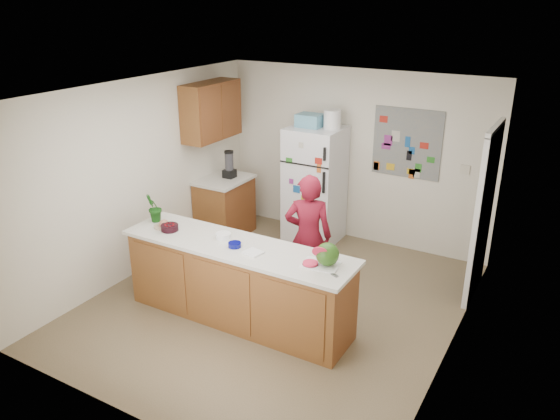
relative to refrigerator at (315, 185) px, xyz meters
The scene contains 26 objects.
floor 2.12m from the refrigerator, 76.54° to the right, with size 4.00×4.50×0.02m, color brown.
wall_back 0.71m from the refrigerator, 40.18° to the left, with size 4.00×0.02×2.50m, color beige.
wall_left 2.48m from the refrigerator, 129.69° to the right, with size 0.02×4.50×2.50m, color beige.
wall_right 3.12m from the refrigerator, 37.39° to the right, with size 0.02×4.50×2.50m, color beige.
ceiling 2.55m from the refrigerator, 76.54° to the right, with size 4.00×4.50×0.02m, color white.
doorway 2.48m from the refrigerator, 10.01° to the right, with size 0.03×0.85×2.04m, color black.
peninsula_base 2.43m from the refrigerator, 84.00° to the right, with size 2.60×0.62×0.88m, color brown.
peninsula_top 2.39m from the refrigerator, 84.00° to the right, with size 2.68×0.70×0.04m, color silver.
side_counter_base 1.41m from the refrigerator, 156.86° to the right, with size 0.60×0.80×0.86m, color brown.
side_counter_top 1.35m from the refrigerator, 156.86° to the right, with size 0.64×0.84×0.04m, color silver.
upper_cabinets 1.82m from the refrigerator, 157.05° to the right, with size 0.35×1.00×0.80m, color brown.
refrigerator is the anchor object (origin of this frame).
fridge_top_bin 0.95m from the refrigerator, behind, with size 0.35×0.28×0.18m, color #5999B2.
photo_collage 1.43m from the refrigerator, 16.61° to the left, with size 0.95×0.01×0.95m, color slate.
person 1.65m from the refrigerator, 66.13° to the right, with size 0.56×0.37×1.54m, color maroon.
blender_appliance 1.29m from the refrigerator, 159.50° to the right, with size 0.13×0.13×0.38m, color black.
cutting_board 2.67m from the refrigerator, 62.27° to the right, with size 0.36×0.27×0.01m, color white.
watermelon 2.68m from the refrigerator, 60.93° to the right, with size 0.23×0.23×0.23m, color #194E0C.
watermelon_slice 2.67m from the refrigerator, 64.48° to the right, with size 0.15×0.15×0.02m, color #D1344E.
cherry_bowl 2.52m from the refrigerator, 104.50° to the right, with size 0.20×0.20×0.07m, color black.
white_bowl 2.31m from the refrigerator, 89.40° to the right, with size 0.17×0.17×0.06m, color silver.
cobalt_bowl 2.45m from the refrigerator, 83.93° to the right, with size 0.14×0.14×0.05m, color #050859.
plate 2.51m from the refrigerator, 107.50° to the right, with size 0.24×0.24×0.02m, color beige.
paper_towel 2.52m from the refrigerator, 78.21° to the right, with size 0.18×0.16×0.02m, color white.
keys 2.88m from the refrigerator, 59.76° to the right, with size 0.08×0.04×0.01m, color gray.
potted_plant 2.53m from the refrigerator, 112.18° to the right, with size 0.19×0.16×0.35m, color #183F0C.
Camera 1 is at (2.85, -4.87, 3.42)m, focal length 35.00 mm.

